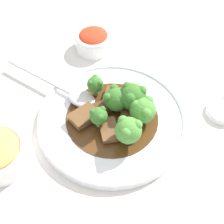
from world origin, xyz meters
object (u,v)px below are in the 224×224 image
broccoli_floret_5 (95,84)px  side_bowl_kimchi (93,40)px  beef_strip_1 (114,96)px  broccoli_floret_4 (99,116)px  beef_strip_0 (84,116)px  broccoli_floret_2 (114,98)px  broccoli_floret_1 (143,110)px  broccoli_floret_0 (128,130)px  sauce_dish (223,111)px  beef_strip_3 (109,130)px  serving_spoon (73,94)px  beef_strip_2 (97,108)px  main_plate (112,119)px  beef_strip_4 (129,125)px  broccoli_floret_3 (133,96)px

broccoli_floret_5 → side_bowl_kimchi: bearing=-155.5°
beef_strip_1 → broccoli_floret_4: size_ratio=1.03×
beef_strip_1 → beef_strip_0: bearing=-26.9°
broccoli_floret_5 → beef_strip_0: bearing=2.4°
broccoli_floret_2 → broccoli_floret_1: bearing=82.9°
broccoli_floret_0 → broccoli_floret_1: broccoli_floret_0 is taller
broccoli_floret_4 → sauce_dish: bearing=120.6°
beef_strip_3 → broccoli_floret_0: size_ratio=1.03×
broccoli_floret_2 → broccoli_floret_5: (-0.02, -0.05, 0.00)m
serving_spoon → side_bowl_kimchi: size_ratio=2.68×
beef_strip_2 → broccoli_floret_2: size_ratio=1.12×
beef_strip_0 → serving_spoon: size_ratio=0.28×
beef_strip_3 → main_plate: bearing=-168.8°
beef_strip_1 → broccoli_floret_4: bearing=-1.6°
main_plate → serving_spoon: size_ratio=1.25×
beef_strip_4 → broccoli_floret_5: bearing=-120.8°
broccoli_floret_3 → side_bowl_kimchi: 0.23m
beef_strip_1 → broccoli_floret_3: 0.06m
beef_strip_4 → broccoli_floret_2: 0.06m
beef_strip_4 → serving_spoon: size_ratio=0.28×
beef_strip_4 → serving_spoon: serving_spoon is taller
beef_strip_1 → broccoli_floret_0: bearing=34.3°
broccoli_floret_5 → sauce_dish: size_ratio=0.67×
beef_strip_4 → serving_spoon: 0.14m
broccoli_floret_3 → side_bowl_kimchi: size_ratio=0.70×
beef_strip_0 → broccoli_floret_2: bearing=135.1°
broccoli_floret_1 → broccoli_floret_3: broccoli_floret_3 is taller
beef_strip_3 → broccoli_floret_5: broccoli_floret_5 is taller
main_plate → broccoli_floret_2: (-0.02, -0.00, 0.04)m
main_plate → broccoli_floret_2: size_ratio=5.81×
main_plate → broccoli_floret_5: broccoli_floret_5 is taller
beef_strip_1 → broccoli_floret_2: broccoli_floret_2 is taller
beef_strip_4 → broccoli_floret_2: (-0.03, -0.04, 0.02)m
sauce_dish → broccoli_floret_0: bearing=-47.3°
broccoli_floret_1 → broccoli_floret_2: (-0.01, -0.06, -0.00)m
beef_strip_1 → broccoli_floret_5: size_ratio=1.04×
beef_strip_4 → serving_spoon: bearing=-103.6°
broccoli_floret_0 → broccoli_floret_3: size_ratio=0.97×
beef_strip_2 → broccoli_floret_1: 0.09m
broccoli_floret_3 → serving_spoon: (0.01, -0.13, -0.03)m
beef_strip_1 → side_bowl_kimchi: bearing=-143.8°
broccoli_floret_0 → broccoli_floret_1: 0.06m
serving_spoon → side_bowl_kimchi: (-0.18, -0.03, -0.00)m
beef_strip_4 → beef_strip_1: bearing=-138.0°
main_plate → side_bowl_kimchi: bearing=-148.0°
beef_strip_1 → sauce_dish: (-0.06, 0.22, -0.02)m
beef_strip_4 → broccoli_floret_5: broccoli_floret_5 is taller
broccoli_floret_3 → serving_spoon: 0.13m
beef_strip_4 → side_bowl_kimchi: bearing=-142.1°
main_plate → broccoli_floret_0: 0.08m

